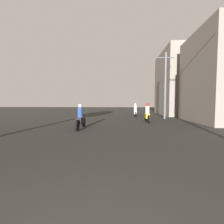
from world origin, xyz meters
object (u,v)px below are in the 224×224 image
motorcycle_yellow (147,115)px  building_right_far (178,84)px  motorcycle_black (81,119)px  utility_pole_far (165,84)px  motorcycle_white (135,111)px

motorcycle_yellow → building_right_far: bearing=49.7°
motorcycle_black → motorcycle_yellow: 5.74m
motorcycle_yellow → utility_pole_far: (2.23, 3.00, 2.79)m
motorcycle_white → utility_pole_far: 4.48m
motorcycle_black → motorcycle_yellow: bearing=32.8°
motorcycle_black → utility_pole_far: utility_pole_far is taller
motorcycle_black → motorcycle_white: 9.56m
motorcycle_black → motorcycle_yellow: (4.54, 3.51, 0.03)m
motorcycle_yellow → utility_pole_far: 4.67m
motorcycle_black → building_right_far: (9.98, 12.16, 3.61)m
motorcycle_yellow → utility_pole_far: size_ratio=0.31×
building_right_far → motorcycle_white: bearing=-149.7°
motorcycle_white → utility_pole_far: (2.76, -2.16, 2.80)m
building_right_far → utility_pole_far: 6.54m
building_right_far → utility_pole_far: bearing=-119.6°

